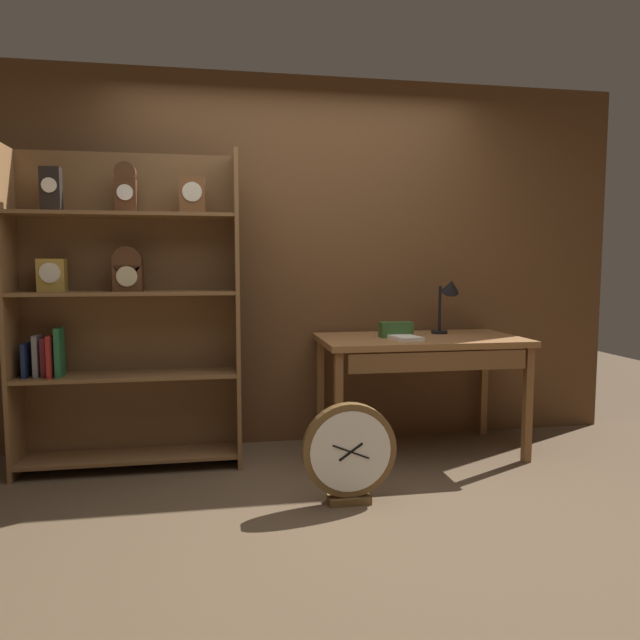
% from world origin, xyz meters
% --- Properties ---
extents(ground_plane, '(10.00, 10.00, 0.00)m').
position_xyz_m(ground_plane, '(0.00, 0.00, 0.00)').
color(ground_plane, brown).
extents(back_wood_panel, '(4.80, 0.05, 2.60)m').
position_xyz_m(back_wood_panel, '(0.00, 1.42, 1.30)').
color(back_wood_panel, brown).
rests_on(back_wood_panel, ground).
extents(bookshelf, '(1.37, 0.32, 1.98)m').
position_xyz_m(bookshelf, '(-1.15, 1.02, 1.01)').
color(bookshelf, brown).
rests_on(bookshelf, ground).
extents(workbench, '(1.35, 0.74, 0.80)m').
position_xyz_m(workbench, '(0.77, 0.96, 0.71)').
color(workbench, brown).
rests_on(workbench, ground).
extents(desk_lamp, '(0.19, 0.19, 0.41)m').
position_xyz_m(desk_lamp, '(1.02, 1.11, 1.07)').
color(desk_lamp, black).
rests_on(desk_lamp, workbench).
extents(toolbox_small, '(0.22, 0.10, 0.10)m').
position_xyz_m(toolbox_small, '(0.60, 1.00, 0.85)').
color(toolbox_small, '#2D5123').
rests_on(toolbox_small, workbench).
extents(open_repair_manual, '(0.20, 0.24, 0.02)m').
position_xyz_m(open_repair_manual, '(0.62, 0.85, 0.81)').
color(open_repair_manual, silver).
rests_on(open_repair_manual, workbench).
extents(round_clock_large, '(0.51, 0.11, 0.55)m').
position_xyz_m(round_clock_large, '(0.11, 0.22, 0.28)').
color(round_clock_large, brown).
rests_on(round_clock_large, ground).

